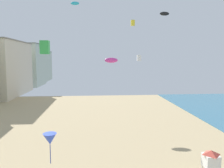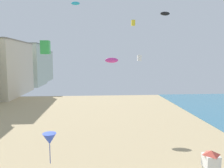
{
  "view_description": "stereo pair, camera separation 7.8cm",
  "coord_description": "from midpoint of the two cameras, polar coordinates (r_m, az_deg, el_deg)",
  "views": [
    {
      "loc": [
        2.51,
        0.92,
        9.68
      ],
      "look_at": [
        3.9,
        19.21,
        7.64
      ],
      "focal_mm": 35.88,
      "sensor_mm": 36.0,
      "label": 1
    },
    {
      "loc": [
        2.59,
        0.92,
        9.68
      ],
      "look_at": [
        3.9,
        19.21,
        7.64
      ],
      "focal_mm": 35.88,
      "sensor_mm": 36.0,
      "label": 2
    }
  ],
  "objects": [
    {
      "name": "boardwalk_hotel_distant",
      "position": [
        88.22,
        -22.31,
        4.53
      ],
      "size": [
        16.01,
        14.93,
        15.17
      ],
      "color": "#B7C6B2",
      "rests_on": "ground"
    },
    {
      "name": "boardwalk_hotel_furthest",
      "position": [
        105.31,
        -19.27,
        4.34
      ],
      "size": [
        13.56,
        17.97,
        13.23
      ],
      "color": "#B7C6B2",
      "rests_on": "ground"
    },
    {
      "name": "lifeguard_stand",
      "position": [
        20.17,
        24.02,
        -17.1
      ],
      "size": [
        1.1,
        1.1,
        2.55
      ],
      "rotation": [
        0.0,
        0.0,
        -0.24
      ],
      "color": "white",
      "rests_on": "ground"
    },
    {
      "name": "kite_black_parafoil_2",
      "position": [
        36.39,
        13.42,
        17.05
      ],
      "size": [
        1.47,
        0.41,
        0.57
      ],
      "color": "black"
    },
    {
      "name": "kite_magenta_parafoil",
      "position": [
        34.31,
        -0.02,
        6.08
      ],
      "size": [
        2.0,
        0.56,
        0.78
      ],
      "color": "#DB3D9E"
    },
    {
      "name": "kite_yellow_box",
      "position": [
        33.09,
        5.5,
        15.26
      ],
      "size": [
        0.5,
        0.5,
        0.79
      ],
      "color": "yellow"
    },
    {
      "name": "kite_blue_delta",
      "position": [
        13.7,
        -15.48,
        -13.34
      ],
      "size": [
        0.79,
        0.79,
        1.79
      ],
      "color": "blue"
    },
    {
      "name": "kite_cyan_parafoil",
      "position": [
        39.25,
        -9.23,
        19.63
      ],
      "size": [
        1.4,
        0.39,
        0.55
      ],
      "color": "#2DB7CC"
    },
    {
      "name": "kite_white_box",
      "position": [
        31.56,
        7.05,
        6.61
      ],
      "size": [
        0.53,
        0.53,
        0.83
      ],
      "color": "white"
    },
    {
      "name": "kite_green_box",
      "position": [
        30.95,
        -16.56,
        8.93
      ],
      "size": [
        1.12,
        1.12,
        1.75
      ],
      "color": "green"
    }
  ]
}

